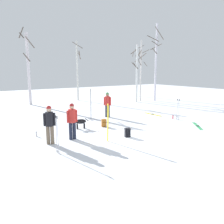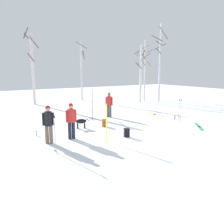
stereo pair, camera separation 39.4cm
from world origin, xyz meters
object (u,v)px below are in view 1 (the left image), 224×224
(dog, at_px, (80,122))
(ski_poles_1, at_px, (57,134))
(ski_pair_lying_1, at_px, (197,126))
(birch_tree_4, at_px, (156,61))
(ski_pair_planted_1, at_px, (108,123))
(water_bottle_1, at_px, (36,134))
(backpack_1, at_px, (127,133))
(person_1, at_px, (72,119))
(ski_poles_0, at_px, (178,109))
(birch_tree_5, at_px, (137,70))
(person_0, at_px, (107,103))
(birch_tree_3, at_px, (141,70))
(backpack_0, at_px, (104,123))
(birch_tree_1, at_px, (77,70))
(water_bottle_0, at_px, (173,117))
(birch_tree_2, at_px, (137,73))
(ski_pair_lying_0, at_px, (153,114))
(person_2, at_px, (50,122))
(birch_tree_0, at_px, (28,67))
(ski_pair_planted_0, at_px, (91,104))

(dog, bearing_deg, ski_poles_1, -129.37)
(ski_pair_lying_1, height_order, birch_tree_4, birch_tree_4)
(ski_pair_planted_1, bearing_deg, water_bottle_1, 133.35)
(ski_pair_planted_1, xyz_separation_m, backpack_1, (1.19, 0.07, -0.65))
(person_1, distance_m, ski_poles_0, 7.46)
(birch_tree_5, bearing_deg, person_0, -138.77)
(ski_poles_1, height_order, birch_tree_3, birch_tree_3)
(backpack_0, relative_size, birch_tree_5, 0.07)
(ski_pair_planted_1, bearing_deg, birch_tree_1, 69.38)
(ski_pair_lying_1, distance_m, backpack_0, 5.45)
(person_0, xyz_separation_m, backpack_1, (-1.79, -4.54, -0.77))
(ski_pair_lying_1, bearing_deg, backpack_1, 172.82)
(water_bottle_0, height_order, water_bottle_1, water_bottle_0)
(ski_poles_0, height_order, birch_tree_2, birch_tree_2)
(dog, height_order, backpack_1, dog)
(person_1, height_order, ski_pair_lying_0, person_1)
(person_2, relative_size, ski_poles_0, 1.24)
(dog, xyz_separation_m, water_bottle_0, (6.31, -1.13, -0.26))
(water_bottle_1, xyz_separation_m, birch_tree_5, (15.37, 10.68, 3.14))
(ski_pair_planted_1, xyz_separation_m, ski_pair_lying_1, (5.89, -0.52, -0.85))
(dog, relative_size, birch_tree_3, 0.14)
(ski_pair_lying_1, xyz_separation_m, backpack_0, (-4.58, 2.94, 0.20))
(birch_tree_3, bearing_deg, birch_tree_2, -153.03)
(person_0, height_order, birch_tree_0, birch_tree_0)
(ski_poles_1, distance_m, birch_tree_4, 17.08)
(person_1, xyz_separation_m, ski_pair_planted_1, (1.20, -1.19, -0.12))
(person_1, distance_m, backpack_1, 2.75)
(backpack_0, height_order, water_bottle_1, backpack_0)
(person_1, height_order, backpack_0, person_1)
(birch_tree_2, bearing_deg, ski_pair_planted_0, -149.30)
(ski_pair_planted_0, xyz_separation_m, ski_pair_lying_1, (4.19, -5.17, -0.99))
(backpack_0, bearing_deg, water_bottle_0, -8.78)
(ski_pair_lying_1, bearing_deg, birch_tree_2, 69.59)
(person_1, xyz_separation_m, dog, (1.17, 1.59, -0.59))
(water_bottle_1, bearing_deg, ski_pair_planted_1, -46.65)
(person_1, height_order, water_bottle_1, person_1)
(dog, height_order, birch_tree_2, birch_tree_2)
(backpack_1, relative_size, birch_tree_2, 0.08)
(ski_poles_0, xyz_separation_m, birch_tree_5, (6.64, 12.06, 2.52))
(person_2, xyz_separation_m, birch_tree_5, (15.20, 12.20, 2.28))
(person_0, bearing_deg, birch_tree_0, 107.93)
(birch_tree_1, bearing_deg, backpack_1, -106.27)
(ski_poles_1, bearing_deg, ski_pair_planted_1, 3.90)
(ski_poles_1, distance_m, backpack_0, 4.61)
(water_bottle_1, relative_size, birch_tree_4, 0.03)
(birch_tree_5, bearing_deg, ski_poles_0, -118.83)
(ski_pair_lying_1, xyz_separation_m, birch_tree_0, (-5.79, 14.00, 3.46))
(person_2, distance_m, birch_tree_0, 12.85)
(backpack_1, distance_m, water_bottle_0, 5.33)
(water_bottle_1, xyz_separation_m, birch_tree_0, (2.59, 10.86, 3.35))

